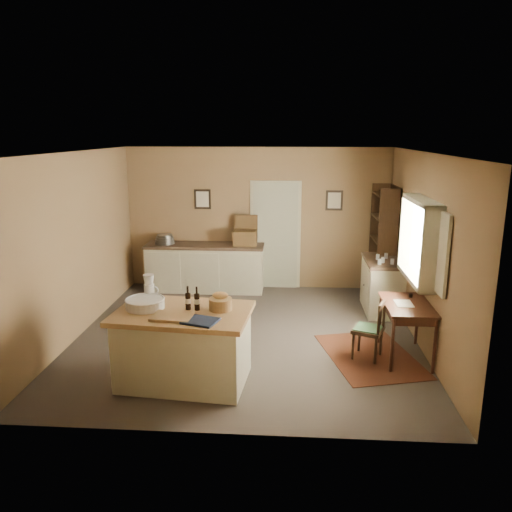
{
  "coord_description": "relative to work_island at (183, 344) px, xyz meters",
  "views": [
    {
      "loc": [
        0.63,
        -6.93,
        2.97
      ],
      "look_at": [
        0.12,
        0.35,
        1.15
      ],
      "focal_mm": 35.0,
      "sensor_mm": 36.0,
      "label": 1
    }
  ],
  "objects": [
    {
      "name": "ground",
      "position": [
        0.63,
        1.43,
        -0.48
      ],
      "size": [
        5.0,
        5.0,
        0.0
      ],
      "primitive_type": "plane",
      "color": "#4A4038",
      "rests_on": "ground"
    },
    {
      "name": "wall_back",
      "position": [
        0.63,
        3.93,
        0.87
      ],
      "size": [
        5.0,
        0.1,
        2.7
      ],
      "primitive_type": "cube",
      "color": "brown",
      "rests_on": "ground"
    },
    {
      "name": "wall_front",
      "position": [
        0.63,
        -1.07,
        0.87
      ],
      "size": [
        5.0,
        0.1,
        2.7
      ],
      "primitive_type": "cube",
      "color": "brown",
      "rests_on": "ground"
    },
    {
      "name": "wall_left",
      "position": [
        -1.87,
        1.43,
        0.87
      ],
      "size": [
        0.1,
        5.0,
        2.7
      ],
      "primitive_type": "cube",
      "color": "brown",
      "rests_on": "ground"
    },
    {
      "name": "wall_right",
      "position": [
        3.13,
        1.43,
        0.87
      ],
      "size": [
        0.1,
        5.0,
        2.7
      ],
      "primitive_type": "cube",
      "color": "brown",
      "rests_on": "ground"
    },
    {
      "name": "ceiling",
      "position": [
        0.63,
        1.43,
        2.22
      ],
      "size": [
        5.0,
        5.0,
        0.0
      ],
      "primitive_type": "plane",
      "color": "silver",
      "rests_on": "wall_back"
    },
    {
      "name": "door",
      "position": [
        0.98,
        3.9,
        0.57
      ],
      "size": [
        0.97,
        0.06,
        2.11
      ],
      "primitive_type": "cube",
      "color": "#A8A98C",
      "rests_on": "ground"
    },
    {
      "name": "framed_prints",
      "position": [
        0.83,
        3.91,
        1.24
      ],
      "size": [
        2.82,
        0.02,
        0.38
      ],
      "color": "black",
      "rests_on": "ground"
    },
    {
      "name": "window",
      "position": [
        3.05,
        1.23,
        1.07
      ],
      "size": [
        0.25,
        1.99,
        1.12
      ],
      "color": "beige",
      "rests_on": "ground"
    },
    {
      "name": "work_island",
      "position": [
        0.0,
        0.0,
        0.0
      ],
      "size": [
        1.68,
        1.18,
        1.2
      ],
      "rotation": [
        0.0,
        0.0,
        -0.09
      ],
      "color": "beige",
      "rests_on": "ground"
    },
    {
      "name": "sideboard",
      "position": [
        -0.34,
        3.63,
        -0.0
      ],
      "size": [
        2.24,
        0.64,
        1.18
      ],
      "color": "beige",
      "rests_on": "ground"
    },
    {
      "name": "rug",
      "position": [
        2.38,
        0.86,
        -0.48
      ],
      "size": [
        1.46,
        1.82,
        0.01
      ],
      "primitive_type": "cube",
      "rotation": [
        0.0,
        0.0,
        0.25
      ],
      "color": "#51210F",
      "rests_on": "ground"
    },
    {
      "name": "writing_desk",
      "position": [
        2.83,
        0.86,
        0.19
      ],
      "size": [
        0.6,
        0.99,
        0.82
      ],
      "color": "#32180F",
      "rests_on": "ground"
    },
    {
      "name": "desk_chair",
      "position": [
        2.32,
        0.81,
        -0.08
      ],
      "size": [
        0.49,
        0.49,
        0.8
      ],
      "primitive_type": null,
      "rotation": [
        0.0,
        0.0,
        -0.4
      ],
      "color": "black",
      "rests_on": "ground"
    },
    {
      "name": "right_cabinet",
      "position": [
        2.83,
        2.68,
        -0.02
      ],
      "size": [
        0.6,
        1.07,
        0.99
      ],
      "color": "beige",
      "rests_on": "ground"
    },
    {
      "name": "shelving_unit",
      "position": [
        2.98,
        3.43,
        0.54
      ],
      "size": [
        0.35,
        0.92,
        2.05
      ],
      "color": "black",
      "rests_on": "ground"
    }
  ]
}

